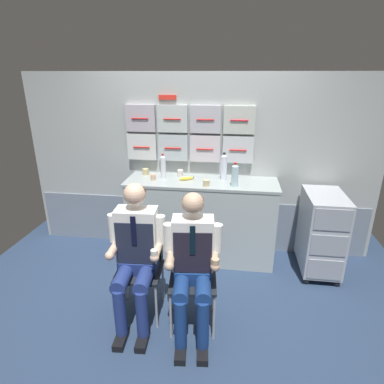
{
  "coord_description": "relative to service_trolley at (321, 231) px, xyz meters",
  "views": [
    {
      "loc": [
        0.44,
        -2.38,
        2.14
      ],
      "look_at": [
        0.05,
        0.44,
        1.08
      ],
      "focal_mm": 30.24,
      "sensor_mm": 36.0,
      "label": 1
    }
  ],
  "objects": [
    {
      "name": "water_bottle_blue_cap",
      "position": [
        -0.97,
        -0.0,
        0.61
      ],
      "size": [
        0.07,
        0.07,
        0.26
      ],
      "color": "silver",
      "rests_on": "galley_counter"
    },
    {
      "name": "galley_counter",
      "position": [
        -1.34,
        0.13,
        -0.01
      ],
      "size": [
        1.73,
        0.53,
        0.98
      ],
      "color": "#A7B2B2",
      "rests_on": "ground"
    },
    {
      "name": "folding_chair_left",
      "position": [
        -1.79,
        -0.85,
        0.04
      ],
      "size": [
        0.42,
        0.43,
        0.86
      ],
      "color": "#A8AAAF",
      "rests_on": "ground"
    },
    {
      "name": "folding_chair_center",
      "position": [
        -1.3,
        -0.92,
        0.04
      ],
      "size": [
        0.44,
        0.44,
        0.86
      ],
      "color": "#A8AAAF",
      "rests_on": "ground"
    },
    {
      "name": "espresso_cup_small",
      "position": [
        -2.04,
        0.27,
        0.52
      ],
      "size": [
        0.07,
        0.07,
        0.07
      ],
      "color": "tan",
      "rests_on": "galley_counter"
    },
    {
      "name": "coffee_cup_white",
      "position": [
        -1.9,
        0.08,
        0.52
      ],
      "size": [
        0.06,
        0.06,
        0.07
      ],
      "color": "tan",
      "rests_on": "galley_counter"
    },
    {
      "name": "crew_member_center",
      "position": [
        -1.28,
        -1.09,
        0.2
      ],
      "size": [
        0.48,
        0.61,
        1.25
      ],
      "color": "black",
      "rests_on": "ground"
    },
    {
      "name": "paper_cup_tan",
      "position": [
        -1.61,
        0.26,
        0.53
      ],
      "size": [
        0.07,
        0.07,
        0.08
      ],
      "color": "silver",
      "rests_on": "galley_counter"
    },
    {
      "name": "ground",
      "position": [
        -1.41,
        -0.96,
        -0.51
      ],
      "size": [
        4.8,
        4.8,
        0.04
      ],
      "primitive_type": "cube",
      "color": "navy"
    },
    {
      "name": "water_bottle_clear",
      "position": [
        -1.79,
        0.17,
        0.62
      ],
      "size": [
        0.06,
        0.06,
        0.29
      ],
      "color": "silver",
      "rests_on": "galley_counter"
    },
    {
      "name": "galley_bulkhead",
      "position": [
        -1.42,
        0.41,
        0.58
      ],
      "size": [
        4.2,
        0.14,
        2.15
      ],
      "color": "#A6ADAC",
      "rests_on": "ground"
    },
    {
      "name": "service_trolley",
      "position": [
        0.0,
        0.0,
        0.0
      ],
      "size": [
        0.4,
        0.65,
        0.92
      ],
      "color": "black",
      "rests_on": "ground"
    },
    {
      "name": "crew_member_left",
      "position": [
        -1.78,
        -1.01,
        0.22
      ],
      "size": [
        0.5,
        0.62,
        1.28
      ],
      "color": "black",
      "rests_on": "ground"
    },
    {
      "name": "water_bottle_short",
      "position": [
        -1.1,
        0.22,
        0.63
      ],
      "size": [
        0.07,
        0.07,
        0.31
      ],
      "color": "silver",
      "rests_on": "galley_counter"
    },
    {
      "name": "snack_banana",
      "position": [
        -1.52,
        0.13,
        0.5
      ],
      "size": [
        0.17,
        0.1,
        0.04
      ],
      "color": "yellow",
      "rests_on": "galley_counter"
    },
    {
      "name": "paper_cup_blue",
      "position": [
        -1.27,
        -0.03,
        0.52
      ],
      "size": [
        0.07,
        0.07,
        0.07
      ],
      "color": "tan",
      "rests_on": "galley_counter"
    }
  ]
}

